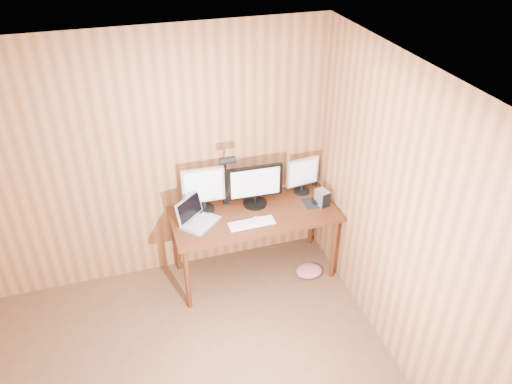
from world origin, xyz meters
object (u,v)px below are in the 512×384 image
laptop (196,217)px  speaker (315,180)px  monitor_center (255,185)px  phone (257,220)px  monitor_left (203,188)px  monitor_right (302,175)px  keyboard (252,223)px  mouse (316,201)px  desk (252,219)px  desk_lamp (226,173)px  hard_drive (322,198)px

laptop → speaker: laptop is taller
monitor_center → phone: (-0.06, -0.27, -0.22)m
laptop → monitor_left: bearing=13.2°
monitor_right → laptop: size_ratio=0.88×
keyboard → mouse: bearing=11.4°
phone → mouse: bearing=-4.9°
monitor_center → phone: size_ratio=5.10×
phone → monitor_left: bearing=129.6°
keyboard → desk: bearing=70.9°
keyboard → speaker: speaker is taller
monitor_left → keyboard: monitor_left is taller
monitor_left → speaker: size_ratio=3.65×
monitor_right → speaker: (0.18, 0.09, -0.14)m
laptop → desk_lamp: bearing=-19.5°
laptop → keyboard: (0.49, -0.18, -0.05)m
monitor_left → keyboard: 0.57m
desk → keyboard: bearing=-108.2°
desk → hard_drive: bearing=-10.5°
speaker → keyboard: bearing=-150.4°
desk_lamp → speaker: bearing=-1.2°
monitor_right → phone: 0.70m
monitor_center → phone: 0.35m
mouse → phone: 0.65m
monitor_right → phone: (-0.58, -0.34, -0.20)m
monitor_right → mouse: monitor_right is taller
monitor_right → keyboard: size_ratio=0.88×
phone → monitor_right: bearing=15.6°
keyboard → phone: keyboard is taller
desk → phone: size_ratio=14.91×
laptop → desk_lamp: 0.50m
keyboard → speaker: 0.96m
hard_drive → phone: hard_drive is taller
monitor_left → desk_lamp: desk_lamp is taller
monitor_center → speaker: monitor_center is taller
speaker → desk_lamp: 1.05m
hard_drive → desk: bearing=156.8°
desk → hard_drive: size_ratio=10.06×
hard_drive → desk_lamp: bearing=154.1°
monitor_right → speaker: bearing=18.8°
hard_drive → speaker: size_ratio=1.27×
monitor_center → phone: bearing=-100.4°
keyboard → hard_drive: hard_drive is taller
desk → desk_lamp: size_ratio=2.50×
keyboard → phone: 0.08m
keyboard → phone: size_ratio=4.06×
desk → mouse: 0.65m
desk → hard_drive: 0.72m
laptop → phone: 0.58m
monitor_center → desk_lamp: (-0.28, 0.02, 0.17)m
speaker → desk_lamp: (-0.98, -0.15, 0.33)m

